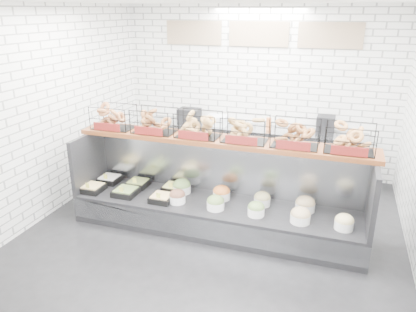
% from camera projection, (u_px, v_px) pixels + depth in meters
% --- Properties ---
extents(ground, '(5.50, 5.50, 0.00)m').
position_uv_depth(ground, '(209.00, 239.00, 5.45)').
color(ground, black).
rests_on(ground, ground).
extents(room_shell, '(5.02, 5.51, 3.01)m').
position_uv_depth(room_shell, '(224.00, 78.00, 5.28)').
color(room_shell, white).
rests_on(room_shell, ground).
extents(display_case, '(4.00, 0.90, 1.20)m').
position_uv_depth(display_case, '(216.00, 206.00, 5.64)').
color(display_case, black).
rests_on(display_case, ground).
extents(bagel_shelf, '(4.10, 0.50, 0.40)m').
position_uv_depth(bagel_shelf, '(221.00, 129.00, 5.43)').
color(bagel_shelf, '#532711').
rests_on(bagel_shelf, display_case).
extents(prep_counter, '(4.00, 0.60, 1.20)m').
position_uv_depth(prep_counter, '(250.00, 150.00, 7.45)').
color(prep_counter, '#93969B').
rests_on(prep_counter, ground).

